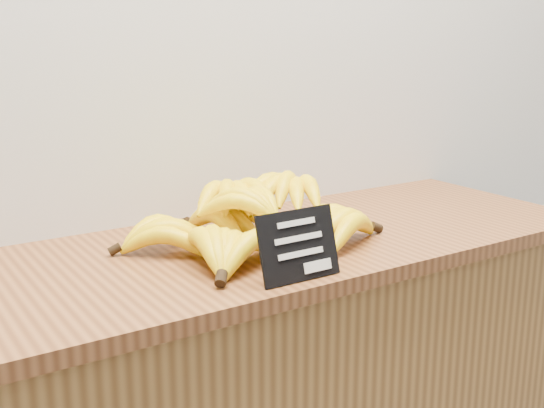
{
  "coord_description": "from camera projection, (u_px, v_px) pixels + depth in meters",
  "views": [
    {
      "loc": [
        -0.57,
        1.62,
        1.35
      ],
      "look_at": [
        0.13,
        2.7,
        1.02
      ],
      "focal_mm": 45.0,
      "sensor_mm": 36.0,
      "label": 1
    }
  ],
  "objects": [
    {
      "name": "chalkboard_sign",
      "position": [
        299.0,
        245.0,
        1.17
      ],
      "size": [
        0.15,
        0.04,
        0.12
      ],
      "primitive_type": "cube",
      "rotation": [
        -0.28,
        0.0,
        0.0
      ],
      "color": "black",
      "rests_on": "counter_top"
    },
    {
      "name": "counter_top",
      "position": [
        259.0,
        249.0,
        1.4
      ],
      "size": [
        1.5,
        0.54,
        0.03
      ],
      "primitive_type": "cube",
      "color": "brown",
      "rests_on": "counter"
    },
    {
      "name": "banana_pile",
      "position": [
        251.0,
        218.0,
        1.37
      ],
      "size": [
        0.53,
        0.4,
        0.12
      ],
      "color": "yellow",
      "rests_on": "counter_top"
    }
  ]
}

